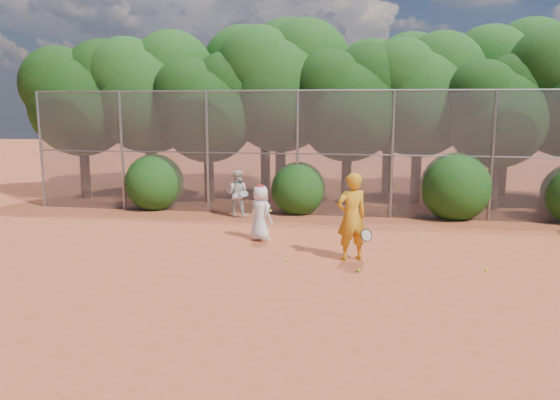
# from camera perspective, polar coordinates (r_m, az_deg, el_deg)

# --- Properties ---
(ground) EXTENTS (80.00, 80.00, 0.00)m
(ground) POSITION_cam_1_polar(r_m,az_deg,el_deg) (12.01, 2.83, -7.37)
(ground) COLOR #AB4726
(ground) RESTS_ON ground
(fence_back) EXTENTS (20.05, 0.09, 4.03)m
(fence_back) POSITION_cam_1_polar(r_m,az_deg,el_deg) (17.52, 4.70, 4.96)
(fence_back) COLOR gray
(fence_back) RESTS_ON ground
(tree_0) EXTENTS (4.38, 3.81, 6.00)m
(tree_0) POSITION_cam_1_polar(r_m,az_deg,el_deg) (22.18, -19.96, 10.32)
(tree_0) COLOR black
(tree_0) RESTS_ON ground
(tree_1) EXTENTS (4.64, 4.03, 6.35)m
(tree_1) POSITION_cam_1_polar(r_m,az_deg,el_deg) (21.56, -13.40, 11.29)
(tree_1) COLOR black
(tree_1) RESTS_ON ground
(tree_2) EXTENTS (3.99, 3.47, 5.47)m
(tree_2) POSITION_cam_1_polar(r_m,az_deg,el_deg) (20.06, -7.42, 9.93)
(tree_2) COLOR black
(tree_2) RESTS_ON ground
(tree_3) EXTENTS (4.89, 4.26, 6.70)m
(tree_3) POSITION_cam_1_polar(r_m,az_deg,el_deg) (20.50, 0.25, 12.28)
(tree_3) COLOR black
(tree_3) RESTS_ON ground
(tree_4) EXTENTS (4.19, 3.64, 5.73)m
(tree_4) POSITION_cam_1_polar(r_m,az_deg,el_deg) (19.64, 7.28, 10.44)
(tree_4) COLOR black
(tree_4) RESTS_ON ground
(tree_5) EXTENTS (4.51, 3.92, 6.17)m
(tree_5) POSITION_cam_1_polar(r_m,az_deg,el_deg) (20.52, 14.52, 10.99)
(tree_5) COLOR black
(tree_5) RESTS_ON ground
(tree_6) EXTENTS (3.86, 3.36, 5.29)m
(tree_6) POSITION_cam_1_polar(r_m,az_deg,el_deg) (19.90, 21.95, 8.96)
(tree_6) COLOR black
(tree_6) RESTS_ON ground
(tree_9) EXTENTS (4.83, 4.20, 6.62)m
(tree_9) POSITION_cam_1_polar(r_m,az_deg,el_deg) (24.07, -13.53, 11.54)
(tree_9) COLOR black
(tree_9) RESTS_ON ground
(tree_10) EXTENTS (5.15, 4.48, 7.06)m
(tree_10) POSITION_cam_1_polar(r_m,az_deg,el_deg) (22.85, -1.40, 12.63)
(tree_10) COLOR black
(tree_10) RESTS_ON ground
(tree_11) EXTENTS (4.64, 4.03, 6.35)m
(tree_11) POSITION_cam_1_polar(r_m,az_deg,el_deg) (22.06, 11.52, 11.32)
(tree_11) COLOR black
(tree_11) RESTS_ON ground
(tree_12) EXTENTS (5.02, 4.37, 6.88)m
(tree_12) POSITION_cam_1_polar(r_m,az_deg,el_deg) (23.27, 22.87, 11.53)
(tree_12) COLOR black
(tree_12) RESTS_ON ground
(bush_0) EXTENTS (2.00, 2.00, 2.00)m
(bush_0) POSITION_cam_1_polar(r_m,az_deg,el_deg) (19.30, -12.97, 2.06)
(bush_0) COLOR #143E0F
(bush_0) RESTS_ON ground
(bush_1) EXTENTS (1.80, 1.80, 1.80)m
(bush_1) POSITION_cam_1_polar(r_m,az_deg,el_deg) (18.04, 1.93, 1.45)
(bush_1) COLOR #143E0F
(bush_1) RESTS_ON ground
(bush_2) EXTENTS (2.20, 2.20, 2.20)m
(bush_2) POSITION_cam_1_polar(r_m,az_deg,el_deg) (18.08, 17.86, 1.63)
(bush_2) COLOR #143E0F
(bush_2) RESTS_ON ground
(player_yellow) EXTENTS (0.96, 0.78, 2.05)m
(player_yellow) POSITION_cam_1_polar(r_m,az_deg,el_deg) (12.66, 7.50, -1.76)
(player_yellow) COLOR orange
(player_yellow) RESTS_ON ground
(player_teen) EXTENTS (0.86, 0.79, 1.50)m
(player_teen) POSITION_cam_1_polar(r_m,az_deg,el_deg) (14.44, -2.04, -1.33)
(player_teen) COLOR white
(player_teen) RESTS_ON ground
(player_white) EXTENTS (0.85, 0.74, 1.51)m
(player_white) POSITION_cam_1_polar(r_m,az_deg,el_deg) (17.52, -4.50, 0.69)
(player_white) COLOR silver
(player_white) RESTS_ON ground
(ball_0) EXTENTS (0.07, 0.07, 0.07)m
(ball_0) POSITION_cam_1_polar(r_m,az_deg,el_deg) (12.77, 20.76, -6.81)
(ball_0) COLOR #CFE529
(ball_0) RESTS_ON ground
(ball_1) EXTENTS (0.07, 0.07, 0.07)m
(ball_1) POSITION_cam_1_polar(r_m,az_deg,el_deg) (15.33, 11.33, -3.58)
(ball_1) COLOR #CFE529
(ball_1) RESTS_ON ground
(ball_2) EXTENTS (0.07, 0.07, 0.07)m
(ball_2) POSITION_cam_1_polar(r_m,az_deg,el_deg) (12.02, 8.19, -7.28)
(ball_2) COLOR #CFE529
(ball_2) RESTS_ON ground
(ball_3) EXTENTS (0.07, 0.07, 0.07)m
(ball_3) POSITION_cam_1_polar(r_m,az_deg,el_deg) (12.67, 0.73, -6.27)
(ball_3) COLOR #CFE529
(ball_3) RESTS_ON ground
(ball_4) EXTENTS (0.07, 0.07, 0.07)m
(ball_4) POSITION_cam_1_polar(r_m,az_deg,el_deg) (15.69, 14.29, -3.38)
(ball_4) COLOR #CFE529
(ball_4) RESTS_ON ground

